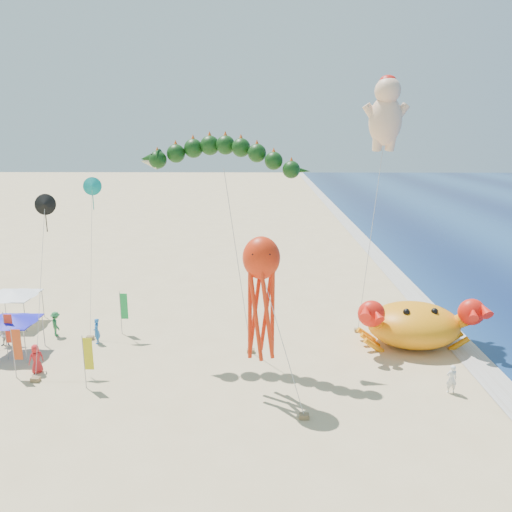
{
  "coord_description": "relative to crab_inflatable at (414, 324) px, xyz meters",
  "views": [
    {
      "loc": [
        -1.53,
        -28.8,
        14.06
      ],
      "look_at": [
        -2.0,
        2.0,
        6.5
      ],
      "focal_mm": 35.0,
      "sensor_mm": 36.0,
      "label": 1
    }
  ],
  "objects": [
    {
      "name": "cherub_kite",
      "position": [
        -1.46,
        5.48,
        13.99
      ],
      "size": [
        3.26,
        4.29,
        18.09
      ],
      "color": "#FCC39A",
      "rests_on": "ground"
    },
    {
      "name": "small_kites",
      "position": [
        -25.09,
        0.95,
        6.71
      ],
      "size": [
        8.62,
        8.87,
        11.13
      ],
      "color": "#FB53D0",
      "rests_on": "ground"
    },
    {
      "name": "ground",
      "position": [
        -8.67,
        -2.93,
        -1.62
      ],
      "size": [
        320.0,
        320.0,
        0.0
      ],
      "primitive_type": "plane",
      "color": "#D1B784",
      "rests_on": "ground"
    },
    {
      "name": "canopy_blue",
      "position": [
        -26.42,
        -1.67,
        0.82
      ],
      "size": [
        3.18,
        3.18,
        2.71
      ],
      "color": "gray",
      "rests_on": "ground"
    },
    {
      "name": "dragon_kite",
      "position": [
        -12.8,
        -0.83,
        10.85
      ],
      "size": [
        10.41,
        3.49,
        13.61
      ],
      "color": "black",
      "rests_on": "ground"
    },
    {
      "name": "feather_flags",
      "position": [
        -22.78,
        -2.93,
        0.4
      ],
      "size": [
        6.84,
        7.97,
        3.2
      ],
      "color": "gray",
      "rests_on": "ground"
    },
    {
      "name": "foam_strip",
      "position": [
        3.33,
        -2.93,
        -1.61
      ],
      "size": [
        320.0,
        320.0,
        0.0
      ],
      "primitive_type": "plane",
      "color": "silver",
      "rests_on": "ground"
    },
    {
      "name": "canopy_white",
      "position": [
        -29.02,
        3.62,
        0.83
      ],
      "size": [
        3.59,
        3.59,
        2.71
      ],
      "color": "gray",
      "rests_on": "ground"
    },
    {
      "name": "crab_inflatable",
      "position": [
        0.0,
        0.0,
        0.0
      ],
      "size": [
        8.37,
        5.49,
        3.67
      ],
      "color": "orange",
      "rests_on": "ground"
    },
    {
      "name": "beachgoers",
      "position": [
        -22.16,
        -1.21,
        -0.75
      ],
      "size": [
        28.72,
        8.59,
        1.79
      ],
      "color": "blue",
      "rests_on": "ground"
    },
    {
      "name": "octopus_kite",
      "position": [
        -10.3,
        -6.39,
        4.46
      ],
      "size": [
        3.45,
        3.77,
        8.88
      ],
      "color": "red",
      "rests_on": "ground"
    }
  ]
}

